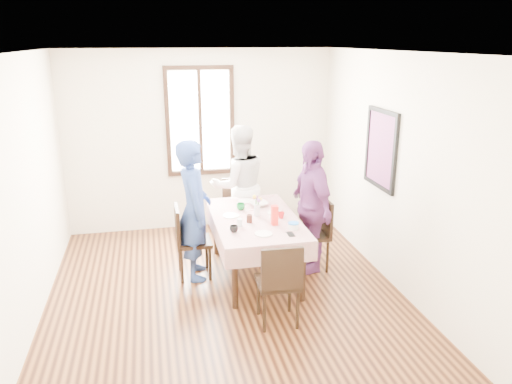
# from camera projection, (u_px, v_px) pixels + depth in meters

# --- Properties ---
(ground) EXTENTS (4.50, 4.50, 0.00)m
(ground) POSITION_uv_depth(u_px,v_px,m) (226.00, 293.00, 5.73)
(ground) COLOR black
(ground) RESTS_ON ground
(back_wall) EXTENTS (4.00, 0.00, 4.00)m
(back_wall) POSITION_uv_depth(u_px,v_px,m) (201.00, 141.00, 7.42)
(back_wall) COLOR #EEE2C3
(back_wall) RESTS_ON ground
(right_wall) EXTENTS (0.00, 4.50, 4.50)m
(right_wall) POSITION_uv_depth(u_px,v_px,m) (393.00, 171.00, 5.73)
(right_wall) COLOR #EEE2C3
(right_wall) RESTS_ON ground
(window_frame) EXTENTS (1.02, 0.06, 1.62)m
(window_frame) POSITION_uv_depth(u_px,v_px,m) (200.00, 121.00, 7.32)
(window_frame) COLOR black
(window_frame) RESTS_ON back_wall
(window_pane) EXTENTS (0.90, 0.02, 1.50)m
(window_pane) POSITION_uv_depth(u_px,v_px,m) (200.00, 121.00, 7.32)
(window_pane) COLOR white
(window_pane) RESTS_ON back_wall
(art_poster) EXTENTS (0.04, 0.76, 0.96)m
(art_poster) POSITION_uv_depth(u_px,v_px,m) (381.00, 149.00, 5.95)
(art_poster) COLOR red
(art_poster) RESTS_ON right_wall
(dining_table) EXTENTS (0.88, 1.58, 0.75)m
(dining_table) POSITION_uv_depth(u_px,v_px,m) (255.00, 247.00, 6.06)
(dining_table) COLOR black
(dining_table) RESTS_ON ground
(tablecloth) EXTENTS (1.00, 1.70, 0.01)m
(tablecloth) POSITION_uv_depth(u_px,v_px,m) (255.00, 218.00, 5.94)
(tablecloth) COLOR #63080F
(tablecloth) RESTS_ON dining_table
(chair_left) EXTENTS (0.42, 0.42, 0.91)m
(chair_left) POSITION_uv_depth(u_px,v_px,m) (194.00, 241.00, 6.02)
(chair_left) COLOR black
(chair_left) RESTS_ON ground
(chair_right) EXTENTS (0.43, 0.43, 0.91)m
(chair_right) POSITION_uv_depth(u_px,v_px,m) (311.00, 235.00, 6.23)
(chair_right) COLOR black
(chair_right) RESTS_ON ground
(chair_far) EXTENTS (0.43, 0.43, 0.91)m
(chair_far) POSITION_uv_depth(u_px,v_px,m) (239.00, 212.00, 7.05)
(chair_far) COLOR black
(chair_far) RESTS_ON ground
(chair_near) EXTENTS (0.44, 0.44, 0.91)m
(chair_near) POSITION_uv_depth(u_px,v_px,m) (278.00, 282.00, 5.02)
(chair_near) COLOR black
(chair_near) RESTS_ON ground
(person_left) EXTENTS (0.43, 0.64, 1.72)m
(person_left) POSITION_uv_depth(u_px,v_px,m) (194.00, 210.00, 5.91)
(person_left) COLOR navy
(person_left) RESTS_ON ground
(person_far) EXTENTS (0.90, 0.74, 1.71)m
(person_far) POSITION_uv_depth(u_px,v_px,m) (239.00, 185.00, 6.91)
(person_far) COLOR silver
(person_far) RESTS_ON ground
(person_right) EXTENTS (0.50, 1.01, 1.67)m
(person_right) POSITION_uv_depth(u_px,v_px,m) (311.00, 206.00, 6.11)
(person_right) COLOR #733675
(person_right) RESTS_ON ground
(mug_black) EXTENTS (0.13, 0.13, 0.08)m
(mug_black) POSITION_uv_depth(u_px,v_px,m) (234.00, 229.00, 5.48)
(mug_black) COLOR black
(mug_black) RESTS_ON tablecloth
(mug_flag) EXTENTS (0.09, 0.09, 0.08)m
(mug_flag) POSITION_uv_depth(u_px,v_px,m) (281.00, 215.00, 5.91)
(mug_flag) COLOR red
(mug_flag) RESTS_ON tablecloth
(mug_green) EXTENTS (0.14, 0.14, 0.08)m
(mug_green) POSITION_uv_depth(u_px,v_px,m) (241.00, 207.00, 6.20)
(mug_green) COLOR #0C7226
(mug_green) RESTS_ON tablecloth
(serving_bowl) EXTENTS (0.26, 0.26, 0.06)m
(serving_bowl) POSITION_uv_depth(u_px,v_px,m) (259.00, 204.00, 6.34)
(serving_bowl) COLOR white
(serving_bowl) RESTS_ON tablecloth
(juice_carton) EXTENTS (0.07, 0.07, 0.23)m
(juice_carton) POSITION_uv_depth(u_px,v_px,m) (275.00, 215.00, 5.68)
(juice_carton) COLOR red
(juice_carton) RESTS_ON tablecloth
(butter_tub) EXTENTS (0.12, 0.12, 0.06)m
(butter_tub) POSITION_uv_depth(u_px,v_px,m) (293.00, 226.00, 5.58)
(butter_tub) COLOR white
(butter_tub) RESTS_ON tablecloth
(jam_jar) EXTENTS (0.07, 0.07, 0.09)m
(jam_jar) POSITION_uv_depth(u_px,v_px,m) (249.00, 219.00, 5.77)
(jam_jar) COLOR black
(jam_jar) RESTS_ON tablecloth
(drinking_glass) EXTENTS (0.06, 0.06, 0.09)m
(drinking_glass) POSITION_uv_depth(u_px,v_px,m) (240.00, 223.00, 5.65)
(drinking_glass) COLOR silver
(drinking_glass) RESTS_ON tablecloth
(smartphone) EXTENTS (0.07, 0.14, 0.01)m
(smartphone) POSITION_uv_depth(u_px,v_px,m) (291.00, 234.00, 5.42)
(smartphone) COLOR black
(smartphone) RESTS_ON tablecloth
(flower_vase) EXTENTS (0.07, 0.07, 0.15)m
(flower_vase) POSITION_uv_depth(u_px,v_px,m) (257.00, 210.00, 5.98)
(flower_vase) COLOR silver
(flower_vase) RESTS_ON tablecloth
(plate_left) EXTENTS (0.20, 0.20, 0.01)m
(plate_left) POSITION_uv_depth(u_px,v_px,m) (231.00, 216.00, 5.99)
(plate_left) COLOR white
(plate_left) RESTS_ON tablecloth
(plate_right) EXTENTS (0.20, 0.20, 0.01)m
(plate_right) POSITION_uv_depth(u_px,v_px,m) (275.00, 213.00, 6.09)
(plate_right) COLOR white
(plate_right) RESTS_ON tablecloth
(plate_far) EXTENTS (0.20, 0.20, 0.01)m
(plate_far) POSITION_uv_depth(u_px,v_px,m) (246.00, 201.00, 6.53)
(plate_far) COLOR white
(plate_far) RESTS_ON tablecloth
(plate_near) EXTENTS (0.20, 0.20, 0.01)m
(plate_near) POSITION_uv_depth(u_px,v_px,m) (263.00, 234.00, 5.43)
(plate_near) COLOR white
(plate_near) RESTS_ON tablecloth
(butter_lid) EXTENTS (0.12, 0.12, 0.01)m
(butter_lid) POSITION_uv_depth(u_px,v_px,m) (293.00, 223.00, 5.57)
(butter_lid) COLOR blue
(butter_lid) RESTS_ON butter_tub
(flower_bunch) EXTENTS (0.09, 0.09, 0.10)m
(flower_bunch) POSITION_uv_depth(u_px,v_px,m) (257.00, 200.00, 5.94)
(flower_bunch) COLOR yellow
(flower_bunch) RESTS_ON flower_vase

